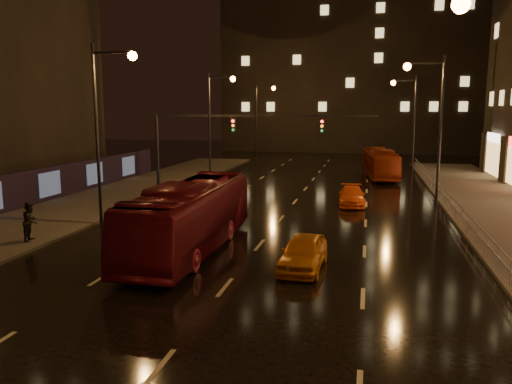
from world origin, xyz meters
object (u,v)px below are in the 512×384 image
bus_red (191,217)px  pedestrian_b (31,221)px  bus_curb (380,163)px  taxi_near (303,252)px  taxi_far (352,196)px

bus_red → pedestrian_b: size_ratio=6.05×
bus_curb → pedestrian_b: bus_curb is taller
bus_curb → pedestrian_b: (-17.15, -28.63, -0.28)m
bus_red → bus_curb: bus_red is taller
bus_red → taxi_near: bus_red is taller
bus_curb → bus_red: bearing=-114.7°
taxi_far → bus_red: bearing=-121.1°
bus_red → bus_curb: size_ratio=1.16×
taxi_far → pedestrian_b: bearing=-141.0°
bus_curb → taxi_near: 29.91m
bus_curb → taxi_near: (-3.60, -29.68, -0.68)m
bus_red → bus_curb: (9.06, 28.08, -0.22)m
bus_red → taxi_near: size_ratio=2.80×
bus_curb → taxi_far: 15.07m
bus_red → bus_curb: 29.51m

